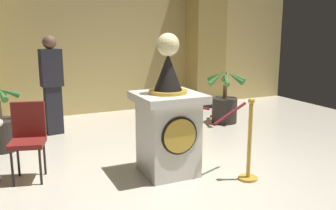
# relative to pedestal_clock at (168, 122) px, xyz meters

# --- Properties ---
(ground_plane) EXTENTS (10.01, 10.01, 0.00)m
(ground_plane) POSITION_rel_pedestal_clock_xyz_m (0.11, -0.35, -0.68)
(ground_plane) COLOR beige
(back_wall) EXTENTS (10.01, 0.16, 3.64)m
(back_wall) POSITION_rel_pedestal_clock_xyz_m (0.11, 3.90, 1.14)
(back_wall) COLOR tan
(back_wall) RESTS_ON ground_plane
(pedestal_clock) EXTENTS (0.80, 0.80, 1.79)m
(pedestal_clock) POSITION_rel_pedestal_clock_xyz_m (0.00, 0.00, 0.00)
(pedestal_clock) COLOR silver
(pedestal_clock) RESTS_ON ground_plane
(stanchion_near) EXTENTS (0.24, 0.24, 1.04)m
(stanchion_near) POSITION_rel_pedestal_clock_xyz_m (0.82, -0.60, -0.32)
(stanchion_near) COLOR gold
(stanchion_near) RESTS_ON ground_plane
(stanchion_far) EXTENTS (0.24, 0.24, 1.02)m
(stanchion_far) POSITION_rel_pedestal_clock_xyz_m (0.43, 0.58, -0.33)
(stanchion_far) COLOR gold
(stanchion_far) RESTS_ON ground_plane
(velvet_rope) EXTENTS (0.80, 0.82, 0.22)m
(velvet_rope) POSITION_rel_pedestal_clock_xyz_m (0.63, -0.01, 0.10)
(velvet_rope) COLOR #591419
(column_right) EXTENTS (0.90, 0.90, 3.50)m
(column_right) POSITION_rel_pedestal_clock_xyz_m (2.59, 3.59, 1.05)
(column_right) COLOR black
(column_right) RESTS_ON ground_plane
(potted_palm_left) EXTENTS (0.66, 0.63, 1.04)m
(potted_palm_left) POSITION_rel_pedestal_clock_xyz_m (-1.95, 1.93, -0.36)
(potted_palm_left) COLOR #2D2823
(potted_palm_left) RESTS_ON ground_plane
(potted_palm_right) EXTENTS (0.83, 0.79, 1.09)m
(potted_palm_right) POSITION_rel_pedestal_clock_xyz_m (2.12, 1.93, -0.32)
(potted_palm_right) COLOR #2D2823
(potted_palm_right) RESTS_ON ground_plane
(bystander_guest) EXTENTS (0.39, 0.27, 1.73)m
(bystander_guest) POSITION_rel_pedestal_clock_xyz_m (-1.07, 2.51, 0.24)
(bystander_guest) COLOR #26262D
(bystander_guest) RESTS_ON ground_plane
(cafe_chair_red) EXTENTS (0.49, 0.49, 0.96)m
(cafe_chair_red) POSITION_rel_pedestal_clock_xyz_m (-1.63, 0.58, -0.11)
(cafe_chair_red) COLOR black
(cafe_chair_red) RESTS_ON ground_plane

